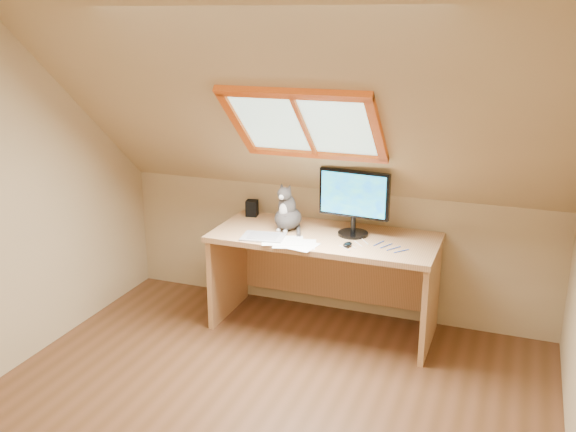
% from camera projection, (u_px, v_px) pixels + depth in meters
% --- Properties ---
extents(ground, '(3.50, 3.50, 0.00)m').
position_uv_depth(ground, '(244.00, 429.00, 3.73)').
color(ground, brown).
rests_on(ground, ground).
extents(room_shell, '(3.52, 3.52, 2.41)m').
position_uv_depth(room_shell, '(230.00, 196.00, 3.22)').
color(room_shell, tan).
rests_on(room_shell, ground).
extents(desk, '(1.66, 0.73, 0.76)m').
position_uv_depth(desk, '(327.00, 261.00, 4.85)').
color(desk, tan).
rests_on(desk, ground).
extents(monitor, '(0.53, 0.22, 0.49)m').
position_uv_depth(monitor, '(354.00, 199.00, 4.63)').
color(monitor, black).
rests_on(monitor, desk).
extents(cat, '(0.23, 0.27, 0.37)m').
position_uv_depth(cat, '(287.00, 213.00, 4.80)').
color(cat, '#47413F').
rests_on(cat, desk).
extents(desk_speaker, '(0.10, 0.10, 0.13)m').
position_uv_depth(desk_speaker, '(252.00, 208.00, 5.16)').
color(desk_speaker, black).
rests_on(desk_speaker, desk).
extents(graphics_tablet, '(0.33, 0.26, 0.01)m').
position_uv_depth(graphics_tablet, '(263.00, 237.00, 4.66)').
color(graphics_tablet, '#B2B2B7').
rests_on(graphics_tablet, desk).
extents(mouse, '(0.07, 0.10, 0.03)m').
position_uv_depth(mouse, '(348.00, 244.00, 4.48)').
color(mouse, black).
rests_on(mouse, desk).
extents(papers, '(0.35, 0.30, 0.01)m').
position_uv_depth(papers, '(291.00, 243.00, 4.54)').
color(papers, white).
rests_on(papers, desk).
extents(cables, '(0.51, 0.26, 0.01)m').
position_uv_depth(cables, '(376.00, 246.00, 4.47)').
color(cables, silver).
rests_on(cables, desk).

